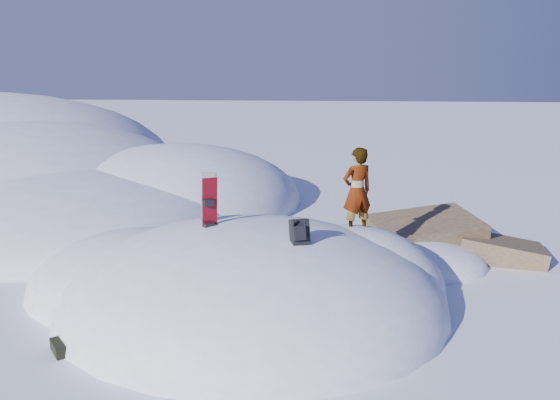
# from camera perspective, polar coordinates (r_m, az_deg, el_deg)

# --- Properties ---
(ground) EXTENTS (120.00, 120.00, 0.00)m
(ground) POSITION_cam_1_polar(r_m,az_deg,el_deg) (10.06, -2.95, -10.90)
(ground) COLOR white
(ground) RESTS_ON ground
(snow_mound) EXTENTS (8.00, 6.00, 3.00)m
(snow_mound) POSITION_cam_1_polar(r_m,az_deg,el_deg) (10.30, -3.73, -10.30)
(snow_mound) COLOR white
(snow_mound) RESTS_ON ground
(snow_ridge) EXTENTS (21.50, 18.50, 6.40)m
(snow_ridge) POSITION_cam_1_polar(r_m,az_deg,el_deg) (22.64, -26.29, 1.67)
(snow_ridge) COLOR white
(snow_ridge) RESTS_ON ground
(rock_outcrop) EXTENTS (4.68, 4.41, 1.68)m
(rock_outcrop) POSITION_cam_1_polar(r_m,az_deg,el_deg) (12.99, 15.54, -5.53)
(rock_outcrop) COLOR brown
(rock_outcrop) RESTS_ON ground
(snowboard_red) EXTENTS (0.32, 0.29, 1.45)m
(snowboard_red) POSITION_cam_1_polar(r_m,az_deg,el_deg) (9.67, -7.38, -1.73)
(snowboard_red) COLOR red
(snowboard_red) RESTS_ON snow_mound
(snowboard_dark) EXTENTS (0.32, 0.27, 1.48)m
(snowboard_dark) POSITION_cam_1_polar(r_m,az_deg,el_deg) (10.11, -7.52, -1.23)
(snowboard_dark) COLOR black
(snowboard_dark) RESTS_ON snow_mound
(backpack) EXTENTS (0.38, 0.42, 0.49)m
(backpack) POSITION_cam_1_polar(r_m,az_deg,el_deg) (8.85, 2.05, -3.35)
(backpack) COLOR black
(backpack) RESTS_ON snow_mound
(gear_pile) EXTENTS (0.85, 0.74, 0.22)m
(gear_pile) POSITION_cam_1_polar(r_m,az_deg,el_deg) (9.14, -20.30, -13.70)
(gear_pile) COLOR black
(gear_pile) RESTS_ON ground
(person) EXTENTS (0.73, 0.64, 1.68)m
(person) POSITION_cam_1_polar(r_m,az_deg,el_deg) (10.38, 8.06, 0.90)
(person) COLOR slate
(person) RESTS_ON snow_mound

